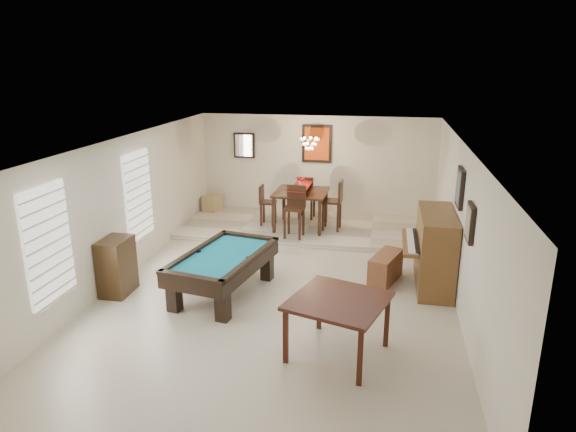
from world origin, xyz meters
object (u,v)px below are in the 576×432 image
(piano_bench, at_px, (386,268))
(dining_chair_east, at_px, (332,205))
(upright_piano, at_px, (426,249))
(dining_chair_south, at_px, (294,212))
(chandelier, at_px, (310,139))
(square_table, at_px, (338,327))
(apothecary_chest, at_px, (117,266))
(dining_chair_north, at_px, (307,197))
(pool_table, at_px, (224,275))
(flower_vase, at_px, (301,182))
(dining_table, at_px, (301,207))
(dining_chair_west, at_px, (268,205))
(corner_bench, at_px, (212,203))

(piano_bench, relative_size, dining_chair_east, 0.80)
(upright_piano, bearing_deg, piano_bench, 176.67)
(dining_chair_south, relative_size, chandelier, 1.92)
(square_table, relative_size, apothecary_chest, 1.21)
(dining_chair_north, xyz_separation_m, dining_chair_east, (0.71, -0.79, 0.05))
(pool_table, distance_m, dining_chair_east, 3.88)
(pool_table, bearing_deg, chandelier, 86.74)
(pool_table, distance_m, square_table, 2.63)
(dining_chair_south, distance_m, dining_chair_north, 1.51)
(flower_vase, bearing_deg, dining_table, 0.00)
(apothecary_chest, height_order, flower_vase, flower_vase)
(flower_vase, xyz_separation_m, dining_chair_east, (0.73, -0.01, -0.52))
(square_table, height_order, dining_chair_west, dining_chair_west)
(dining_chair_north, height_order, chandelier, chandelier)
(dining_chair_south, xyz_separation_m, chandelier, (0.20, 0.84, 1.50))
(pool_table, relative_size, upright_piano, 1.31)
(square_table, bearing_deg, upright_piano, 63.07)
(dining_chair_west, bearing_deg, chandelier, -86.06)
(dining_chair_west, bearing_deg, piano_bench, -132.31)
(apothecary_chest, distance_m, dining_chair_south, 4.07)
(pool_table, xyz_separation_m, chandelier, (0.93, 3.70, 1.84))
(dining_chair_east, height_order, corner_bench, dining_chair_east)
(flower_vase, relative_size, dining_chair_north, 0.21)
(flower_vase, distance_m, dining_chair_north, 0.96)
(dining_chair_south, relative_size, dining_chair_east, 0.99)
(pool_table, height_order, corner_bench, pool_table)
(flower_vase, bearing_deg, corner_bench, 159.37)
(dining_table, bearing_deg, dining_chair_north, 88.84)
(square_table, relative_size, dining_table, 1.00)
(square_table, height_order, piano_bench, square_table)
(upright_piano, height_order, piano_bench, upright_piano)
(piano_bench, xyz_separation_m, dining_table, (-2.00, 2.49, 0.36))
(upright_piano, bearing_deg, apothecary_chest, -165.59)
(upright_piano, xyz_separation_m, flower_vase, (-2.69, 2.53, 0.54))
(flower_vase, bearing_deg, dining_chair_south, -92.24)
(dining_chair_south, xyz_separation_m, dining_chair_east, (0.76, 0.72, 0.01))
(piano_bench, xyz_separation_m, chandelier, (-1.83, 2.61, 1.94))
(upright_piano, xyz_separation_m, dining_chair_west, (-3.49, 2.58, -0.09))
(dining_chair_east, bearing_deg, piano_bench, 30.58)
(chandelier, bearing_deg, dining_table, -146.00)
(dining_chair_west, xyz_separation_m, corner_bench, (-1.72, 0.90, -0.27))
(pool_table, distance_m, dining_chair_south, 2.97)
(chandelier, bearing_deg, dining_chair_north, 103.01)
(flower_vase, height_order, dining_chair_south, flower_vase)
(piano_bench, height_order, dining_chair_south, dining_chair_south)
(dining_chair_east, bearing_deg, square_table, 10.61)
(piano_bench, bearing_deg, dining_chair_south, 138.99)
(dining_chair_north, distance_m, dining_chair_east, 1.07)
(square_table, relative_size, upright_piano, 0.74)
(dining_table, relative_size, corner_bench, 2.64)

